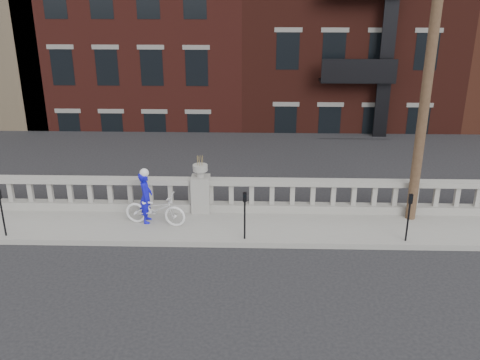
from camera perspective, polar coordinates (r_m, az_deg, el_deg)
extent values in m
plane|color=black|center=(12.91, -5.83, -11.15)|extent=(120.00, 120.00, 0.00)
cube|color=gray|center=(15.47, -4.47, -4.97)|extent=(32.00, 2.20, 0.15)
cube|color=gray|center=(16.24, -4.15, -2.85)|extent=(28.00, 0.34, 0.25)
cube|color=gray|center=(15.92, -4.23, -0.14)|extent=(28.00, 0.34, 0.16)
cube|color=gray|center=(16.07, -4.19, -1.47)|extent=(0.55, 0.55, 1.10)
cylinder|color=gray|center=(15.83, -4.25, 0.70)|extent=(0.24, 0.24, 0.20)
cylinder|color=gray|center=(15.77, -4.27, 1.31)|extent=(0.44, 0.44, 0.18)
cube|color=#605E59|center=(17.81, -3.81, -10.34)|extent=(36.00, 0.50, 5.15)
cube|color=black|center=(38.73, -0.81, 2.99)|extent=(80.00, 44.00, 0.50)
cube|color=#595651|center=(21.94, -8.02, -5.78)|extent=(16.00, 7.00, 4.00)
cube|color=#471914|center=(31.63, -8.77, 12.12)|extent=(10.00, 14.00, 14.00)
cube|color=#3B1510|center=(31.33, 9.97, 13.35)|extent=(10.00, 14.00, 15.50)
cylinder|color=#422D1E|center=(15.21, 19.81, 13.47)|extent=(0.28, 0.28, 10.00)
cylinder|color=black|center=(15.88, -23.96, -3.65)|extent=(0.05, 0.05, 1.10)
cylinder|color=black|center=(14.35, 0.50, -4.31)|extent=(0.05, 0.05, 1.10)
cube|color=black|center=(14.07, 0.51, -1.81)|extent=(0.10, 0.08, 0.26)
cube|color=black|center=(14.02, 0.51, -1.74)|extent=(0.06, 0.01, 0.08)
cylinder|color=black|center=(14.92, 17.46, -4.32)|extent=(0.05, 0.05, 1.10)
cube|color=black|center=(14.66, 17.75, -1.92)|extent=(0.10, 0.08, 0.26)
cube|color=black|center=(14.60, 17.81, -1.84)|extent=(0.06, 0.01, 0.08)
imported|color=white|center=(15.40, -9.03, -3.08)|extent=(1.86, 0.93, 0.94)
imported|color=#100DCA|center=(15.48, -10.01, -1.82)|extent=(0.40, 0.58, 1.52)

